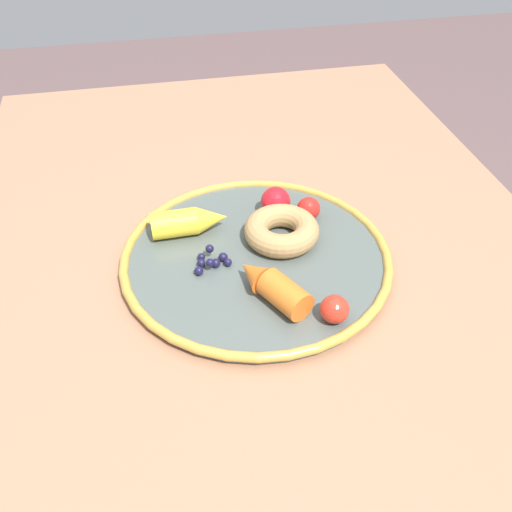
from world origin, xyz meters
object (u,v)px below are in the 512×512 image
at_px(tomato_far, 335,309).
at_px(carrot_yellow, 190,222).
at_px(tomato_mid, 309,208).
at_px(plate, 256,258).
at_px(tomato_near, 276,201).
at_px(dining_table, 259,293).
at_px(carrot_orange, 270,286).
at_px(blueberry_pile, 211,261).
at_px(donut, 282,230).

bearing_deg(tomato_far, carrot_yellow, -144.30).
bearing_deg(tomato_mid, carrot_yellow, -90.23).
relative_size(plate, tomato_near, 8.38).
bearing_deg(dining_table, tomato_mid, 104.48).
height_order(dining_table, carrot_yellow, carrot_yellow).
xyz_separation_m(tomato_near, tomato_mid, (0.02, 0.04, -0.00)).
relative_size(plate, tomato_mid, 10.74).
xyz_separation_m(carrot_orange, tomato_mid, (-0.14, 0.09, -0.00)).
height_order(carrot_yellow, blueberry_pile, carrot_yellow).
bearing_deg(carrot_orange, carrot_yellow, -152.00).
xyz_separation_m(dining_table, blueberry_pile, (0.05, -0.07, 0.12)).
relative_size(plate, blueberry_pile, 7.14).
bearing_deg(dining_table, blueberry_pile, -53.94).
height_order(carrot_yellow, tomato_mid, carrot_yellow).
bearing_deg(carrot_yellow, blueberry_pile, 13.69).
relative_size(dining_table, tomato_near, 26.25).
bearing_deg(carrot_yellow, plate, 49.06).
distance_m(plate, carrot_yellow, 0.10).
relative_size(donut, tomato_far, 2.97).
relative_size(donut, tomato_near, 2.38).
height_order(carrot_orange, tomato_mid, carrot_orange).
height_order(plate, tomato_mid, tomato_mid).
bearing_deg(blueberry_pile, plate, 96.16).
bearing_deg(carrot_yellow, tomato_far, 35.70).
relative_size(carrot_orange, tomato_far, 3.17).
distance_m(donut, tomato_far, 0.16).
relative_size(donut, tomato_mid, 3.05).
xyz_separation_m(dining_table, tomato_mid, (-0.02, 0.07, 0.13)).
relative_size(tomato_near, tomato_far, 1.25).
xyz_separation_m(plate, tomato_far, (0.13, 0.06, 0.02)).
xyz_separation_m(carrot_yellow, donut, (0.04, 0.12, -0.00)).
bearing_deg(tomato_far, tomato_near, -175.32).
xyz_separation_m(dining_table, plate, (0.05, -0.01, 0.11)).
height_order(carrot_yellow, donut, carrot_yellow).
bearing_deg(donut, dining_table, -129.04).
bearing_deg(dining_table, donut, 50.96).
bearing_deg(dining_table, tomato_far, 15.73).
bearing_deg(tomato_mid, donut, -50.24).
height_order(carrot_orange, donut, carrot_orange).
distance_m(plate, tomato_near, 0.10).
relative_size(dining_table, donut, 11.03).
bearing_deg(carrot_yellow, tomato_mid, 89.77).
distance_m(dining_table, donut, 0.13).
bearing_deg(dining_table, plate, -16.67).
distance_m(dining_table, carrot_yellow, 0.16).
bearing_deg(tomato_near, plate, -28.25).
distance_m(dining_table, tomato_near, 0.14).
xyz_separation_m(carrot_yellow, tomato_far, (0.19, 0.14, -0.00)).
bearing_deg(donut, tomato_near, 174.27).
distance_m(tomato_mid, tomato_far, 0.20).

